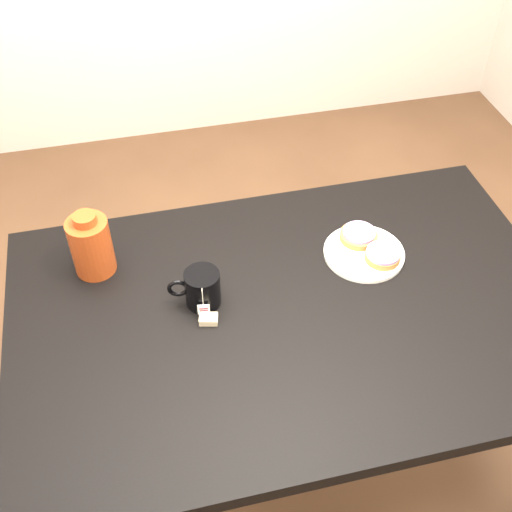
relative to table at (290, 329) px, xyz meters
name	(u,v)px	position (x,y,z in m)	size (l,w,h in m)	color
ground_plane	(282,456)	(0.00, 0.00, -0.67)	(4.00, 4.00, 0.00)	brown
table	(290,329)	(0.00, 0.00, 0.00)	(1.40, 0.90, 0.75)	black
plate	(364,252)	(0.24, 0.14, 0.09)	(0.22, 0.22, 0.02)	white
bagel_back	(359,235)	(0.25, 0.19, 0.11)	(0.11, 0.11, 0.03)	brown
bagel_front	(383,255)	(0.28, 0.10, 0.11)	(0.13, 0.13, 0.03)	brown
mug	(202,288)	(-0.21, 0.07, 0.13)	(0.14, 0.10, 0.10)	black
teabag_pouch	(208,319)	(-0.21, 0.01, 0.09)	(0.04, 0.03, 0.02)	#C6B793
bagel_package	(91,245)	(-0.47, 0.26, 0.17)	(0.12, 0.12, 0.19)	maroon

